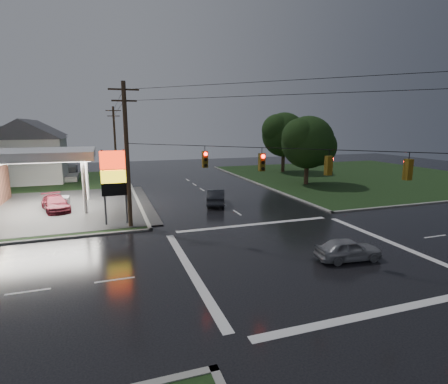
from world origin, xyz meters
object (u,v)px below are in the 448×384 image
object	(u,v)px
tree_ne_far	(285,135)
house_far	(36,145)
tree_ne_near	(309,143)
pylon_sign	(114,175)
utility_pole_n	(115,141)
car_pump	(55,203)
car_north	(216,197)
car_crossing	(348,249)
house_near	(28,150)
utility_pole_nw	(127,154)

from	to	relation	value
tree_ne_far	house_far	bearing A→B (deg)	160.29
tree_ne_near	pylon_sign	bearing A→B (deg)	-154.99
utility_pole_n	car_pump	size ratio (longest dim) A/B	2.14
utility_pole_n	car_north	size ratio (longest dim) A/B	2.21
tree_ne_far	car_crossing	xyz separation A→B (m)	(-14.98, -35.62, -5.51)
tree_ne_near	car_crossing	bearing A→B (deg)	-116.88
car_crossing	car_pump	world-z (taller)	car_pump
utility_pole_n	house_near	xyz separation A→B (m)	(-11.45, -2.00, -1.06)
house_far	tree_ne_near	distance (m)	44.50
house_near	car_pump	world-z (taller)	house_near
tree_ne_far	utility_pole_nw	bearing A→B (deg)	-137.41
house_far	car_pump	bearing A→B (deg)	-78.57
pylon_sign	tree_ne_far	xyz separation A→B (m)	(27.65, 23.49, 2.17)
tree_ne_near	car_pump	size ratio (longest dim) A/B	1.83
car_crossing	utility_pole_nw	bearing A→B (deg)	51.89
utility_pole_nw	car_pump	xyz separation A→B (m)	(-6.20, 7.55, -5.01)
pylon_sign	car_north	world-z (taller)	pylon_sign
car_pump	utility_pole_nw	bearing A→B (deg)	-66.27
house_near	car_pump	distance (m)	20.01
utility_pole_n	tree_ne_far	distance (m)	26.96
tree_ne_near	tree_ne_far	distance (m)	12.39
tree_ne_near	car_north	bearing A→B (deg)	-154.32
house_far	tree_ne_far	size ratio (longest dim) A/B	1.13
house_far	car_north	bearing A→B (deg)	-57.49
pylon_sign	utility_pole_n	world-z (taller)	utility_pole_n
utility_pole_n	tree_ne_near	distance (m)	28.55
car_north	car_pump	size ratio (longest dim) A/B	0.97
house_far	car_north	xyz separation A→B (m)	(21.15, -33.19, -3.62)
tree_ne_near	car_pump	xyz separation A→B (m)	(-29.84, -4.94, -4.85)
car_north	pylon_sign	bearing A→B (deg)	43.37
tree_ne_far	car_north	distance (m)	26.82
pylon_sign	tree_ne_far	bearing A→B (deg)	40.35
car_north	car_pump	xyz separation A→B (m)	(-14.90, 2.24, -0.07)
utility_pole_n	car_crossing	xyz separation A→B (m)	(11.67, -39.63, -4.80)
utility_pole_n	car_north	world-z (taller)	utility_pole_n
pylon_sign	tree_ne_far	world-z (taller)	tree_ne_far
pylon_sign	utility_pole_n	xyz separation A→B (m)	(1.00, 27.50, 1.46)
tree_ne_near	house_far	bearing A→B (deg)	144.23
pylon_sign	tree_ne_near	distance (m)	27.23
pylon_sign	house_far	distance (m)	39.21
tree_ne_near	car_crossing	world-z (taller)	tree_ne_near
pylon_sign	utility_pole_nw	world-z (taller)	utility_pole_nw
utility_pole_n	house_near	distance (m)	11.67
pylon_sign	car_pump	size ratio (longest dim) A/B	1.23
utility_pole_n	car_crossing	distance (m)	41.59
utility_pole_nw	utility_pole_n	world-z (taller)	utility_pole_nw
pylon_sign	utility_pole_n	size ratio (longest dim) A/B	0.57
car_crossing	car_pump	xyz separation A→B (m)	(-17.86, 18.68, 0.04)
utility_pole_nw	tree_ne_near	xyz separation A→B (m)	(23.64, 12.49, -0.16)
house_far	car_crossing	bearing A→B (deg)	-64.08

